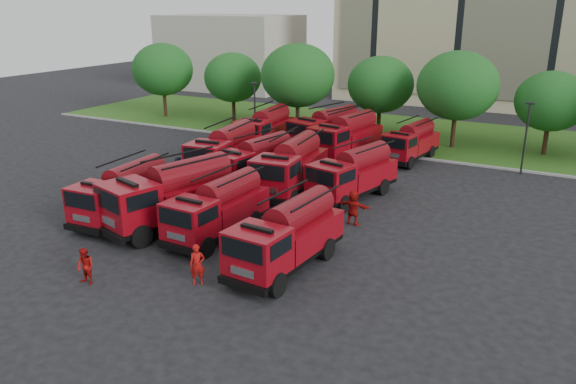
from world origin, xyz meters
The scene contains 30 objects.
ground centered at (0.00, 0.00, 0.00)m, with size 140.00×140.00×0.00m, color black.
lawn centered at (0.00, 26.00, 0.06)m, with size 70.00×16.00×0.12m, color #2B5216.
curb centered at (0.00, 17.90, 0.07)m, with size 70.00×0.30×0.14m, color gray.
side_building centered at (-30.00, 44.00, 5.00)m, with size 18.00×12.00×10.00m, color #A7A394.
tree_0 centered at (-24.00, 22.00, 5.02)m, with size 6.30×6.30×7.70m.
tree_1 centered at (-16.00, 23.00, 4.55)m, with size 5.71×5.71×6.98m.
tree_2 centered at (-8.00, 21.50, 5.35)m, with size 6.72×6.72×8.22m.
tree_3 centered at (-1.00, 24.00, 4.68)m, with size 5.88×5.88×7.19m.
tree_4 centered at (6.00, 22.50, 5.22)m, with size 6.55×6.55×8.01m.
tree_5 centered at (13.00, 23.50, 4.35)m, with size 5.46×5.46×6.68m.
lamp_post_0 centered at (-10.00, 17.20, 2.90)m, with size 0.60×0.25×5.11m.
lamp_post_1 centered at (12.00, 17.20, 2.90)m, with size 0.60×0.25×5.11m.
fire_truck_0 centered at (-6.75, -2.41, 1.55)m, with size 2.79×6.88×3.07m.
fire_truck_1 centered at (-3.62, -2.04, 1.79)m, with size 4.79×8.22×3.55m.
fire_truck_2 centered at (-0.68, -2.05, 1.52)m, with size 2.70×6.75×3.02m.
fire_truck_3 centered at (4.22, -3.68, 1.58)m, with size 3.00×7.09×3.15m.
fire_truck_4 centered at (-6.50, 7.35, 1.71)m, with size 3.37×7.70×3.40m.
fire_truck_5 centered at (-3.50, 6.38, 1.58)m, with size 3.44×7.17×3.13m.
fire_truck_6 centered at (-0.65, 6.03, 1.72)m, with size 3.30×7.70×3.41m.
fire_truck_7 centered at (3.28, 6.84, 1.58)m, with size 3.90×7.23×3.13m.
fire_truck_8 centered at (-7.76, 15.15, 1.67)m, with size 3.08×7.45×3.32m.
fire_truck_9 centered at (-3.08, 17.03, 1.71)m, with size 4.38×7.85×3.39m.
fire_truck_10 centered at (-0.76, 15.58, 1.71)m, with size 3.75×7.77×3.39m.
fire_truck_11 centered at (3.96, 17.15, 1.46)m, with size 3.10×6.62×2.90m.
firefighter_0 centered at (1.55, -6.90, 0.00)m, with size 0.66×0.49×1.82m, color #9B0D0B.
firefighter_1 centered at (-2.69, -9.16, 0.00)m, with size 0.81×0.44×1.66m, color #9B0D0B.
firefighter_2 centered at (2.41, -3.68, 0.00)m, with size 0.95×0.54×1.62m, color #9B0D0B.
firefighter_3 centered at (3.88, -3.88, 0.00)m, with size 0.98×0.51×1.52m, color black.
firefighter_4 centered at (-8.21, 4.21, 0.00)m, with size 0.89×0.58×1.82m, color black.
firefighter_5 centered at (4.94, 2.67, 0.00)m, with size 1.83×0.79×1.97m, color #9B0D0B.
Camera 1 is at (15.16, -24.37, 11.55)m, focal length 35.00 mm.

